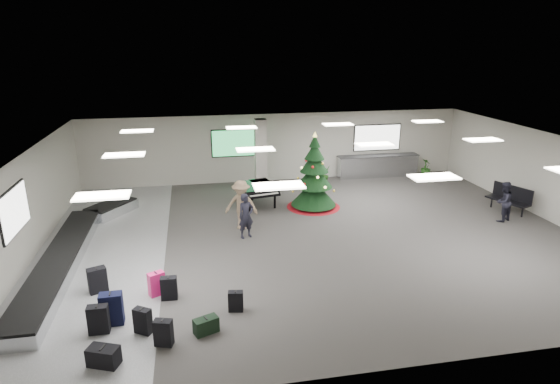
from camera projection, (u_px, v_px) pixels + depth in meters
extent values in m
plane|color=#373532|center=(314.00, 236.00, 16.16)|extent=(18.00, 18.00, 0.00)
cube|color=#B8B4A8|center=(277.00, 147.00, 22.21)|extent=(18.00, 0.02, 3.20)
cube|color=#B8B4A8|center=(408.00, 300.00, 9.13)|extent=(18.00, 0.02, 3.20)
cube|color=#B8B4A8|center=(26.00, 209.00, 14.06)|extent=(0.02, 14.00, 3.20)
cube|color=#B8B4A8|center=(551.00, 178.00, 17.28)|extent=(0.02, 14.00, 3.20)
cube|color=silver|center=(316.00, 145.00, 15.18)|extent=(18.00, 14.00, 0.02)
cube|color=gray|center=(102.00, 252.00, 14.91)|extent=(4.00, 14.00, 0.01)
cube|color=#ABA49C|center=(261.00, 155.00, 20.72)|extent=(0.50, 0.50, 3.20)
cube|color=green|center=(235.00, 143.00, 21.71)|extent=(2.20, 0.08, 1.30)
cube|color=white|center=(377.00, 138.00, 22.97)|extent=(2.40, 0.08, 1.30)
cube|color=white|center=(14.00, 211.00, 13.04)|extent=(0.08, 2.10, 1.30)
cube|color=white|center=(102.00, 196.00, 10.38)|extent=(1.20, 0.60, 0.04)
cube|color=white|center=(124.00, 155.00, 14.12)|extent=(1.20, 0.60, 0.04)
cube|color=white|center=(137.00, 131.00, 17.86)|extent=(1.20, 0.60, 0.04)
cube|color=white|center=(279.00, 186.00, 11.10)|extent=(1.20, 0.60, 0.04)
cube|color=white|center=(255.00, 149.00, 14.84)|extent=(1.20, 0.60, 0.04)
cube|color=white|center=(241.00, 128.00, 18.58)|extent=(1.20, 0.60, 0.04)
cube|color=white|center=(434.00, 177.00, 11.82)|extent=(1.20, 0.60, 0.04)
cube|color=white|center=(374.00, 144.00, 15.55)|extent=(1.20, 0.60, 0.04)
cube|color=white|center=(338.00, 124.00, 19.29)|extent=(1.20, 0.60, 0.04)
cube|color=white|center=(483.00, 140.00, 16.27)|extent=(1.20, 0.60, 0.04)
cube|color=white|center=(427.00, 121.00, 20.01)|extent=(1.20, 0.60, 0.04)
cube|color=silver|center=(60.00, 263.00, 13.74)|extent=(1.00, 8.00, 0.38)
cube|color=black|center=(58.00, 257.00, 13.67)|extent=(0.95, 7.90, 0.05)
cube|color=silver|center=(111.00, 209.00, 18.18)|extent=(1.97, 2.21, 0.38)
cube|color=black|center=(111.00, 204.00, 18.11)|extent=(1.87, 2.10, 0.05)
cube|color=silver|center=(378.00, 166.00, 23.11)|extent=(4.00, 0.60, 1.05)
cube|color=#2C2C2E|center=(378.00, 156.00, 22.95)|extent=(4.05, 0.65, 0.04)
cube|color=black|center=(163.00, 333.00, 10.27)|extent=(0.45, 0.33, 0.62)
cube|color=black|center=(162.00, 320.00, 10.17)|extent=(0.06, 0.13, 0.02)
cube|color=black|center=(143.00, 321.00, 10.70)|extent=(0.45, 0.39, 0.62)
cube|color=black|center=(142.00, 309.00, 10.60)|extent=(0.09, 0.12, 0.02)
cube|color=#FE2177|center=(157.00, 284.00, 12.30)|extent=(0.47, 0.39, 0.65)
cube|color=black|center=(156.00, 273.00, 12.20)|extent=(0.09, 0.14, 0.02)
cube|color=black|center=(169.00, 288.00, 12.12)|extent=(0.42, 0.25, 0.62)
cube|color=black|center=(168.00, 277.00, 12.02)|extent=(0.04, 0.14, 0.02)
cube|color=black|center=(112.00, 309.00, 11.01)|extent=(0.53, 0.31, 0.80)
cube|color=black|center=(110.00, 294.00, 10.88)|extent=(0.04, 0.18, 0.02)
cube|color=black|center=(98.00, 319.00, 10.69)|extent=(0.46, 0.26, 0.69)
cube|color=black|center=(97.00, 306.00, 10.58)|extent=(0.03, 0.15, 0.02)
cube|color=black|center=(206.00, 325.00, 10.74)|extent=(0.62, 0.47, 0.37)
cube|color=black|center=(206.00, 318.00, 10.68)|extent=(0.09, 0.17, 0.02)
cube|color=black|center=(236.00, 301.00, 11.60)|extent=(0.39, 0.25, 0.53)
cube|color=black|center=(235.00, 291.00, 11.51)|extent=(0.05, 0.12, 0.02)
cube|color=black|center=(98.00, 280.00, 12.44)|extent=(0.54, 0.43, 0.70)
cube|color=black|center=(96.00, 268.00, 12.33)|extent=(0.09, 0.16, 0.02)
cube|color=black|center=(104.00, 356.00, 9.65)|extent=(0.72, 0.56, 0.42)
cube|color=black|center=(102.00, 347.00, 9.59)|extent=(0.11, 0.21, 0.02)
cone|color=maroon|center=(313.00, 205.00, 18.97)|extent=(2.17, 2.17, 0.14)
cylinder|color=#3F2819|center=(313.00, 200.00, 18.90)|extent=(0.14, 0.14, 0.57)
cone|color=black|center=(314.00, 192.00, 18.80)|extent=(1.82, 1.82, 1.03)
cone|color=black|center=(314.00, 176.00, 18.59)|extent=(1.48, 1.48, 0.91)
cone|color=black|center=(314.00, 162.00, 18.41)|extent=(1.14, 1.14, 0.80)
cone|color=black|center=(315.00, 151.00, 18.27)|extent=(0.80, 0.80, 0.68)
cone|color=black|center=(315.00, 141.00, 18.15)|extent=(0.46, 0.46, 0.51)
cone|color=#FFE566|center=(315.00, 134.00, 18.07)|extent=(0.18, 0.18, 0.21)
cube|color=black|center=(257.00, 188.00, 18.99)|extent=(1.66, 1.80, 0.25)
cube|color=black|center=(264.00, 196.00, 18.26)|extent=(1.32, 0.51, 0.09)
cube|color=white|center=(264.00, 195.00, 18.22)|extent=(1.16, 0.35, 0.02)
cube|color=black|center=(262.00, 188.00, 18.38)|extent=(0.62, 0.15, 0.20)
cylinder|color=black|center=(249.00, 204.00, 18.38)|extent=(0.09, 0.09, 0.61)
cylinder|color=black|center=(275.00, 201.00, 18.76)|extent=(0.09, 0.09, 0.61)
cylinder|color=black|center=(252.00, 193.00, 19.67)|extent=(0.09, 0.09, 0.61)
cube|color=black|center=(507.00, 201.00, 18.28)|extent=(1.10, 1.74, 0.07)
cylinder|color=black|center=(518.00, 212.00, 17.73)|extent=(0.07, 0.07, 0.44)
cylinder|color=black|center=(496.00, 201.00, 18.97)|extent=(0.07, 0.07, 0.44)
cube|color=black|center=(514.00, 193.00, 18.23)|extent=(0.63, 1.56, 0.55)
imported|color=black|center=(246.00, 216.00, 15.81)|extent=(0.67, 0.57, 1.56)
imported|color=#8D7257|center=(241.00, 205.00, 16.55)|extent=(1.29, 0.96, 1.78)
imported|color=black|center=(503.00, 202.00, 17.27)|extent=(0.91, 0.82, 1.53)
imported|color=#1C4616|center=(325.00, 175.00, 21.97)|extent=(0.61, 0.57, 0.87)
imported|color=#1C4616|center=(426.00, 167.00, 23.27)|extent=(0.54, 0.54, 0.86)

